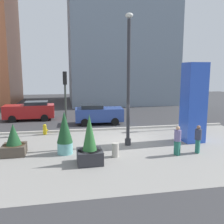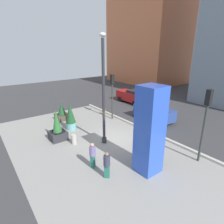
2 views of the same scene
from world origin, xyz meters
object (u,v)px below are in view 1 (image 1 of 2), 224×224
object	(u,v)px
potted_plant_by_pillar	(14,143)
fire_hydrant	(45,129)
car_passing_lane	(30,111)
potted_plant_near_right	(65,133)
pedestrian_by_curb	(178,139)
art_pillar_blue	(193,103)
lamp_post	(128,83)
potted_plant_near_left	(90,146)
concrete_bollard	(115,150)
traffic_light_corner	(65,92)
traffic_light_far_side	(188,89)
car_curb_west	(98,114)
pedestrian_crossing	(198,138)

from	to	relation	value
potted_plant_by_pillar	fire_hydrant	distance (m)	4.38
car_passing_lane	potted_plant_near_right	bearing A→B (deg)	-73.16
pedestrian_by_curb	art_pillar_blue	bearing A→B (deg)	47.96
lamp_post	potted_plant_near_left	distance (m)	4.63
potted_plant_near_right	concrete_bollard	xyz separation A→B (m)	(2.59, -1.00, -0.80)
pedestrian_by_curb	potted_plant_by_pillar	bearing A→B (deg)	168.64
traffic_light_corner	pedestrian_by_curb	xyz separation A→B (m)	(5.75, -5.83, -2.10)
fire_hydrant	pedestrian_by_curb	world-z (taller)	pedestrian_by_curb
pedestrian_by_curb	fire_hydrant	bearing A→B (deg)	140.93
potted_plant_by_pillar	car_passing_lane	xyz separation A→B (m)	(-0.38, 9.78, 0.21)
traffic_light_far_side	potted_plant_near_right	bearing A→B (deg)	-155.59
potted_plant_near_right	traffic_light_corner	bearing A→B (deg)	88.43
concrete_bollard	car_curb_west	world-z (taller)	car_curb_west
concrete_bollard	traffic_light_far_side	xyz separation A→B (m)	(6.73, 5.24, 2.72)
lamp_post	traffic_light_far_side	xyz separation A→B (m)	(5.56, 3.33, -0.66)
traffic_light_corner	potted_plant_by_pillar	bearing A→B (deg)	-124.26
potted_plant_near_left	potted_plant_near_right	size ratio (longest dim) A/B	1.04
concrete_bollard	car_passing_lane	xyz separation A→B (m)	(-5.65, 11.11, 0.51)
potted_plant_near_left	pedestrian_by_curb	size ratio (longest dim) A/B	1.53
car_passing_lane	concrete_bollard	bearing A→B (deg)	-63.05
car_curb_west	potted_plant_near_right	bearing A→B (deg)	-111.06
art_pillar_blue	traffic_light_corner	xyz separation A→B (m)	(-7.88, 3.47, 0.49)
concrete_bollard	car_curb_west	distance (m)	8.42
art_pillar_blue	potted_plant_near_right	distance (m)	8.17
art_pillar_blue	potted_plant_near_left	xyz separation A→B (m)	(-6.83, -2.63, -1.60)
pedestrian_by_curb	potted_plant_near_right	bearing A→B (deg)	166.64
traffic_light_corner	car_curb_west	size ratio (longest dim) A/B	1.08
potted_plant_by_pillar	car_passing_lane	bearing A→B (deg)	92.21
concrete_bollard	pedestrian_crossing	world-z (taller)	pedestrian_crossing
car_passing_lane	pedestrian_by_curb	distance (m)	14.56
car_curb_west	pedestrian_crossing	xyz separation A→B (m)	(4.28, -8.68, 0.00)
concrete_bollard	pedestrian_crossing	xyz separation A→B (m)	(4.54, -0.27, 0.49)
traffic_light_far_side	pedestrian_by_curb	bearing A→B (deg)	-121.50
potted_plant_by_pillar	car_curb_west	size ratio (longest dim) A/B	0.42
potted_plant_near_right	potted_plant_near_left	bearing A→B (deg)	-54.85
potted_plant_near_left	traffic_light_far_side	world-z (taller)	traffic_light_far_side
potted_plant_by_pillar	potted_plant_near_right	world-z (taller)	potted_plant_near_right
lamp_post	traffic_light_corner	size ratio (longest dim) A/B	1.74
fire_hydrant	potted_plant_by_pillar	bearing A→B (deg)	-107.34
pedestrian_crossing	car_passing_lane	bearing A→B (deg)	131.84
lamp_post	pedestrian_by_curb	world-z (taller)	lamp_post
traffic_light_far_side	art_pillar_blue	bearing A→B (deg)	-111.99
fire_hydrant	traffic_light_far_side	distance (m)	11.05
traffic_light_corner	car_passing_lane	xyz separation A→B (m)	(-3.18, 5.66, -2.09)
pedestrian_crossing	traffic_light_corner	bearing A→B (deg)	140.81
art_pillar_blue	car_curb_west	distance (m)	8.40
traffic_light_far_side	traffic_light_corner	world-z (taller)	traffic_light_far_side
traffic_light_far_side	pedestrian_crossing	world-z (taller)	traffic_light_far_side
car_passing_lane	pedestrian_crossing	distance (m)	15.28
lamp_post	car_curb_west	bearing A→B (deg)	97.98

